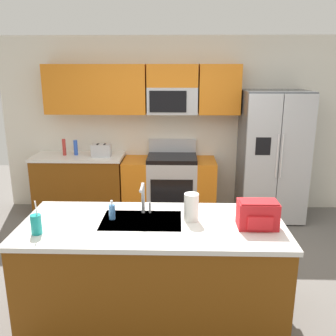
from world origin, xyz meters
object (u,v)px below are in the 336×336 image
object	(u,v)px
soap_dispenser	(112,212)
range_oven	(169,185)
toaster	(101,150)
drink_cup_teal	(36,224)
refrigerator	(272,156)
sink_faucet	(143,196)
pepper_mill	(64,147)
backpack	(258,214)
paper_towel_roll	(191,207)
bottle_blue	(76,148)

from	to	relation	value
soap_dispenser	range_oven	bearing A→B (deg)	79.26
toaster	drink_cup_teal	size ratio (longest dim) A/B	1.00
drink_cup_teal	refrigerator	bearing A→B (deg)	46.07
refrigerator	drink_cup_teal	xyz separation A→B (m)	(-2.46, -2.55, 0.06)
soap_dispenser	sink_faucet	bearing A→B (deg)	24.61
pepper_mill	backpack	world-z (taller)	pepper_mill
pepper_mill	sink_faucet	distance (m)	2.59
toaster	paper_towel_roll	distance (m)	2.59
drink_cup_teal	paper_towel_roll	size ratio (longest dim) A/B	1.16
pepper_mill	soap_dispenser	size ratio (longest dim) A/B	1.43
bottle_blue	soap_dispenser	distance (m)	2.52
pepper_mill	toaster	bearing A→B (deg)	-5.10
pepper_mill	drink_cup_teal	size ratio (longest dim) A/B	0.87
refrigerator	paper_towel_roll	size ratio (longest dim) A/B	7.71
refrigerator	soap_dispenser	xyz separation A→B (m)	(-1.92, -2.24, 0.04)
bottle_blue	paper_towel_roll	size ratio (longest dim) A/B	0.93
paper_towel_roll	bottle_blue	bearing A→B (deg)	124.70
range_oven	bottle_blue	bearing A→B (deg)	179.08
range_oven	toaster	world-z (taller)	range_oven
pepper_mill	bottle_blue	size ratio (longest dim) A/B	1.09
refrigerator	sink_faucet	bearing A→B (deg)	-127.93
range_oven	toaster	bearing A→B (deg)	-176.96
refrigerator	backpack	world-z (taller)	refrigerator
toaster	pepper_mill	xyz separation A→B (m)	(-0.56, 0.05, 0.03)
toaster	soap_dispenser	xyz separation A→B (m)	(0.55, -2.26, -0.02)
soap_dispenser	paper_towel_roll	xyz separation A→B (m)	(0.68, -0.01, 0.05)
bottle_blue	sink_faucet	distance (m)	2.53
toaster	soap_dispenser	size ratio (longest dim) A/B	1.65
toaster	sink_faucet	xyz separation A→B (m)	(0.81, -2.14, 0.08)
pepper_mill	sink_faucet	xyz separation A→B (m)	(1.37, -2.19, 0.05)
sink_faucet	paper_towel_roll	bearing A→B (deg)	-17.33
pepper_mill	drink_cup_teal	bearing A→B (deg)	-77.71
drink_cup_teal	backpack	world-z (taller)	drink_cup_teal
backpack	drink_cup_teal	bearing A→B (deg)	-174.45
range_oven	soap_dispenser	xyz separation A→B (m)	(-0.44, -2.32, 0.53)
refrigerator	paper_towel_roll	world-z (taller)	refrigerator
sink_faucet	paper_towel_roll	world-z (taller)	sink_faucet
range_oven	toaster	size ratio (longest dim) A/B	4.86
bottle_blue	backpack	distance (m)	3.28
range_oven	backpack	size ratio (longest dim) A/B	4.25
sink_faucet	backpack	distance (m)	0.99
toaster	pepper_mill	world-z (taller)	pepper_mill
pepper_mill	drink_cup_teal	world-z (taller)	drink_cup_teal
sink_faucet	soap_dispenser	size ratio (longest dim) A/B	1.66
toaster	bottle_blue	xyz separation A→B (m)	(-0.40, 0.07, 0.02)
sink_faucet	paper_towel_roll	xyz separation A→B (m)	(0.42, -0.13, -0.05)
sink_faucet	drink_cup_teal	world-z (taller)	sink_faucet
toaster	soap_dispenser	bearing A→B (deg)	-76.32
toaster	range_oven	bearing A→B (deg)	3.04
toaster	backpack	bearing A→B (deg)	-53.68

